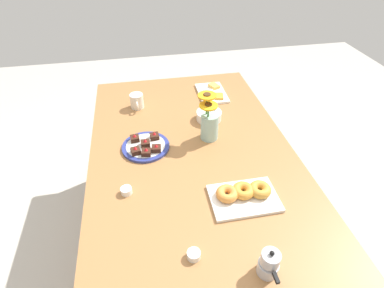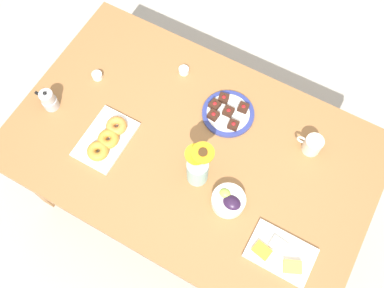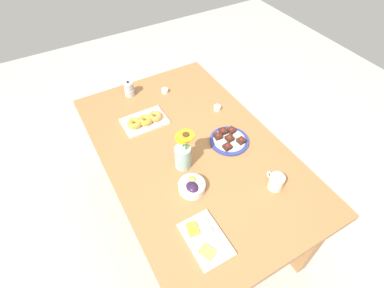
% 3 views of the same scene
% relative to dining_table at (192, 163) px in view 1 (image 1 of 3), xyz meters
% --- Properties ---
extents(ground_plane, '(6.00, 6.00, 0.00)m').
position_rel_dining_table_xyz_m(ground_plane, '(0.00, 0.00, -0.65)').
color(ground_plane, '#B7B2A8').
extents(dining_table, '(1.60, 1.00, 0.74)m').
position_rel_dining_table_xyz_m(dining_table, '(0.00, 0.00, 0.00)').
color(dining_table, '#9E6B3D').
rests_on(dining_table, ground_plane).
extents(coffee_mug, '(0.11, 0.08, 0.09)m').
position_rel_dining_table_xyz_m(coffee_mug, '(-0.46, -0.25, 0.13)').
color(coffee_mug, silver).
rests_on(coffee_mug, dining_table).
extents(grape_bowl, '(0.14, 0.14, 0.07)m').
position_rel_dining_table_xyz_m(grape_bowl, '(-0.25, 0.15, 0.12)').
color(grape_bowl, white).
rests_on(grape_bowl, dining_table).
extents(cheese_platter, '(0.26, 0.17, 0.03)m').
position_rel_dining_table_xyz_m(cheese_platter, '(-0.53, 0.23, 0.10)').
color(cheese_platter, white).
rests_on(cheese_platter, dining_table).
extents(croissant_platter, '(0.19, 0.28, 0.05)m').
position_rel_dining_table_xyz_m(croissant_platter, '(0.34, 0.15, 0.11)').
color(croissant_platter, white).
rests_on(croissant_platter, dining_table).
extents(jam_cup_honey, '(0.05, 0.05, 0.03)m').
position_rel_dining_table_xyz_m(jam_cup_honey, '(0.23, -0.32, 0.10)').
color(jam_cup_honey, white).
rests_on(jam_cup_honey, dining_table).
extents(jam_cup_berry, '(0.05, 0.05, 0.03)m').
position_rel_dining_table_xyz_m(jam_cup_berry, '(0.57, -0.10, 0.10)').
color(jam_cup_berry, white).
rests_on(jam_cup_berry, dining_table).
extents(dessert_plate, '(0.24, 0.24, 0.05)m').
position_rel_dining_table_xyz_m(dessert_plate, '(-0.06, -0.22, 0.10)').
color(dessert_plate, navy).
rests_on(dessert_plate, dining_table).
extents(flower_vase, '(0.12, 0.11, 0.26)m').
position_rel_dining_table_xyz_m(flower_vase, '(-0.09, 0.11, 0.17)').
color(flower_vase, '#99C1B7').
rests_on(flower_vase, dining_table).
extents(moka_pot, '(0.11, 0.07, 0.12)m').
position_rel_dining_table_xyz_m(moka_pot, '(0.67, 0.13, 0.13)').
color(moka_pot, '#B7B7BC').
rests_on(moka_pot, dining_table).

